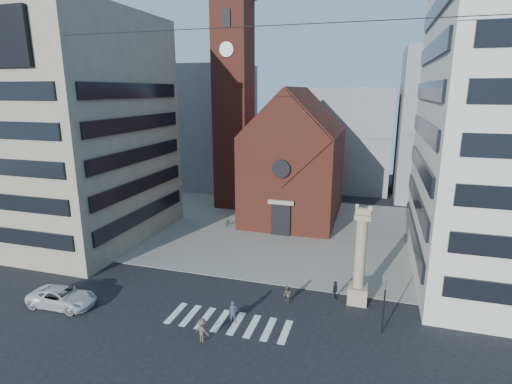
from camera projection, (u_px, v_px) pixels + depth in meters
ground at (235, 302)px, 34.05m from camera, size 120.00×120.00×0.00m
piazza at (284, 230)px, 51.66m from camera, size 46.00×30.00×0.05m
zebra_crossing at (228, 322)px, 31.11m from camera, size 10.20×3.20×0.01m
church at (295, 161)px, 55.29m from camera, size 12.00×16.65×18.00m
campanile at (234, 103)px, 58.92m from camera, size 5.50×5.50×31.20m
building_left at (70, 130)px, 46.83m from camera, size 18.00×20.00×26.00m
bg_block_left at (205, 127)px, 74.03m from camera, size 16.00×14.00×22.00m
bg_block_mid at (350, 139)px, 71.88m from camera, size 14.00×12.00×18.00m
bg_block_right at (452, 126)px, 63.87m from camera, size 16.00×14.00×24.00m
lion_column at (360, 265)px, 33.17m from camera, size 1.63×1.60×8.68m
traffic_light at (384, 305)px, 29.19m from camera, size 0.13×0.16×4.30m
white_car at (62, 297)px, 33.26m from camera, size 5.76×2.82×1.58m
pedestrian_0 at (233, 312)px, 30.81m from camera, size 0.75×0.57×1.83m
pedestrian_1 at (287, 295)px, 33.74m from camera, size 0.90×0.94×1.53m
pedestrian_2 at (335, 290)px, 34.35m from camera, size 0.67×1.06×1.68m
pedestrian_3 at (202, 330)px, 28.50m from camera, size 1.30×0.98×1.79m
scooter_0 at (228, 222)px, 53.18m from camera, size 0.71×1.63×0.83m
scooter_1 at (239, 223)px, 52.71m from camera, size 0.59×1.57×0.92m
scooter_2 at (251, 225)px, 52.26m from camera, size 0.71×1.63×0.83m
scooter_3 at (263, 225)px, 51.78m from camera, size 0.59×1.57×0.92m
scooter_4 at (276, 227)px, 51.33m from camera, size 0.71×1.63×0.83m
scooter_5 at (288, 228)px, 50.86m from camera, size 0.59×1.57×0.92m
scooter_6 at (301, 230)px, 50.41m from camera, size 0.71×1.63×0.83m
scooter_7 at (314, 231)px, 49.93m from camera, size 0.59×1.57×0.92m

